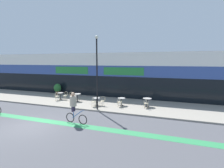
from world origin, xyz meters
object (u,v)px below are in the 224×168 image
bistro_table_4 (147,101)px  cafe_chair_0_near (57,96)px  bistro_table_1 (77,96)px  cafe_chair_1_side (72,96)px  bistro_table_3 (121,100)px  bistro_table_0 (60,95)px  planter_pot (58,89)px  cafe_chair_0_side (65,95)px  lamp_post (97,68)px  cafe_chair_4_near (146,102)px  cafe_chair_2_side (103,100)px  cafe_chair_3_near (120,101)px  bistro_table_2 (96,100)px  cyclist_0 (74,105)px  cafe_chair_2_near (94,101)px  cafe_chair_1_near (74,97)px

bistro_table_4 → cafe_chair_0_near: cafe_chair_0_near is taller
bistro_table_1 → cafe_chair_1_side: size_ratio=0.86×
bistro_table_3 → bistro_table_1: bearing=178.9°
bistro_table_0 → planter_pot: size_ratio=0.54×
cafe_chair_0_side → cafe_chair_0_near: bearing=38.5°
lamp_post → bistro_table_0: bearing=157.1°
cafe_chair_4_near → cafe_chair_2_side: bearing=94.7°
bistro_table_3 → cafe_chair_0_near: bearing=-177.0°
cafe_chair_0_side → planter_pot: size_ratio=0.68×
bistro_table_1 → planter_pot: 4.96m
cafe_chair_2_side → cafe_chair_3_near: (1.59, 0.14, 0.00)m
bistro_table_2 → cafe_chair_2_side: 0.63m
planter_pot → cyclist_0: size_ratio=0.62×
bistro_table_4 → cafe_chair_2_near: (-4.52, -1.76, -0.03)m
cafe_chair_2_side → planter_pot: (-7.48, 3.33, 0.20)m
bistro_table_4 → cafe_chair_0_near: size_ratio=0.87×
cafe_chair_0_near → cafe_chair_2_side: (5.36, -0.40, 0.00)m
planter_pot → lamp_post: (7.53, -4.59, 2.78)m
cafe_chair_3_near → bistro_table_4: bearing=-73.5°
lamp_post → cyclist_0: 4.02m
bistro_table_4 → cafe_chair_2_side: 4.07m
bistro_table_1 → cafe_chair_0_side: bearing=173.5°
bistro_table_4 → lamp_post: lamp_post is taller
cafe_chair_1_side → planter_pot: 4.42m
cafe_chair_0_side → cyclist_0: cyclist_0 is taller
bistro_table_0 → lamp_post: lamp_post is taller
cafe_chair_4_near → bistro_table_0: bearing=84.0°
cafe_chair_1_near → lamp_post: bearing=-108.8°
planter_pot → lamp_post: lamp_post is taller
bistro_table_1 → cafe_chair_2_near: (2.57, -1.48, -0.04)m
cafe_chair_4_near → cafe_chair_1_side: bearing=84.6°
bistro_table_0 → bistro_table_2: bearing=-12.1°
bistro_table_0 → lamp_post: (5.41, -2.29, 2.99)m
cafe_chair_0_side → lamp_post: bearing=147.0°
cafe_chair_2_near → cafe_chair_0_side: bearing=63.0°
bistro_table_4 → cafe_chair_0_side: cafe_chair_0_side is taller
cafe_chair_1_near → cafe_chair_2_side: size_ratio=1.00×
cafe_chair_1_side → lamp_post: 5.32m
bistro_table_2 → bistro_table_4: size_ratio=0.90×
bistro_table_0 → bistro_table_3: size_ratio=1.03×
bistro_table_0 → cafe_chair_2_near: size_ratio=0.80×
cafe_chair_0_near → planter_pot: (-2.12, 2.93, 0.20)m
cafe_chair_2_near → cafe_chair_2_side: size_ratio=1.00×
bistro_table_4 → cafe_chair_3_near: bearing=-156.5°
bistro_table_2 → bistro_table_3: size_ratio=1.00×
bistro_table_2 → bistro_table_3: same height
bistro_table_4 → cafe_chair_1_near: bearing=-172.7°
cafe_chair_4_near → lamp_post: (-3.86, -1.78, 2.98)m
cafe_chair_0_side → cafe_chair_4_near: size_ratio=1.00×
bistro_table_3 → bistro_table_4: bistro_table_4 is taller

